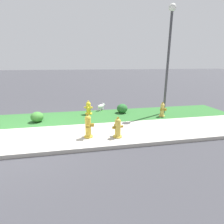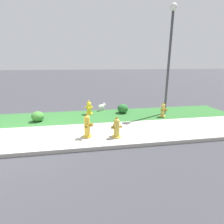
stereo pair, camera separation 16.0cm
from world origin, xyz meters
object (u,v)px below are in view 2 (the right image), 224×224
fire_hydrant_far_end (163,110)px  shrub_bush_far_verge (38,116)px  small_white_dog (102,106)px  street_lamp (170,45)px  fire_hydrant_near_corner (117,128)px  fire_hydrant_at_driveway (87,126)px  fire_hydrant_across_street (89,108)px  shrub_bush_mid_verge (123,109)px

fire_hydrant_far_end → shrub_bush_far_verge: fire_hydrant_far_end is taller
fire_hydrant_far_end → small_white_dog: size_ratio=1.50×
small_white_dog → street_lamp: bearing=-63.7°
fire_hydrant_near_corner → fire_hydrant_at_driveway: bearing=157.9°
fire_hydrant_across_street → shrub_bush_mid_verge: size_ratio=1.25×
fire_hydrant_near_corner → shrub_bush_mid_verge: (0.87, 2.84, -0.11)m
street_lamp → shrub_bush_mid_verge: (-2.02, 0.43, -2.95)m
fire_hydrant_at_driveway → shrub_bush_far_verge: fire_hydrant_at_driveway is taller
shrub_bush_far_verge → small_white_dog: bearing=24.7°
fire_hydrant_near_corner → fire_hydrant_far_end: (2.55, 1.91, -0.02)m
fire_hydrant_across_street → shrub_bush_far_verge: 2.32m
fire_hydrant_far_end → shrub_bush_far_verge: bearing=-45.3°
street_lamp → shrub_bush_mid_verge: bearing=168.0°
street_lamp → shrub_bush_mid_verge: street_lamp is taller
small_white_dog → shrub_bush_far_verge: (-2.90, -1.33, -0.01)m
fire_hydrant_far_end → shrub_bush_mid_verge: fire_hydrant_far_end is taller
shrub_bush_mid_verge → fire_hydrant_near_corner: bearing=-107.1°
fire_hydrant_far_end → fire_hydrant_at_driveway: size_ratio=0.83×
shrub_bush_far_verge → fire_hydrant_at_driveway: bearing=-44.7°
fire_hydrant_near_corner → fire_hydrant_far_end: size_ratio=1.05×
street_lamp → shrub_bush_mid_verge: 3.60m
fire_hydrant_at_driveway → shrub_bush_mid_verge: size_ratio=1.53×
fire_hydrant_near_corner → street_lamp: street_lamp is taller
fire_hydrant_at_driveway → shrub_bush_mid_verge: (1.83, 2.67, -0.17)m
fire_hydrant_far_end → shrub_bush_mid_verge: bearing=-71.6°
fire_hydrant_near_corner → shrub_bush_far_verge: size_ratio=1.38×
fire_hydrant_across_street → shrub_bush_mid_verge: (1.66, -0.08, -0.09)m
shrub_bush_far_verge → fire_hydrant_near_corner: bearing=-36.2°
fire_hydrant_at_driveway → shrub_bush_far_verge: size_ratio=1.59×
fire_hydrant_near_corner → shrub_bush_far_verge: 3.70m
street_lamp → fire_hydrant_near_corner: bearing=-140.2°
fire_hydrant_at_driveway → street_lamp: (3.85, 2.24, 2.78)m
fire_hydrant_near_corner → shrub_bush_mid_verge: 2.98m
fire_hydrant_far_end → street_lamp: street_lamp is taller
fire_hydrant_near_corner → street_lamp: size_ratio=0.15×
fire_hydrant_at_driveway → shrub_bush_mid_verge: 3.24m
fire_hydrant_near_corner → small_white_dog: fire_hydrant_near_corner is taller
fire_hydrant_across_street → street_lamp: street_lamp is taller
fire_hydrant_across_street → street_lamp: bearing=-173.8°
small_white_dog → shrub_bush_mid_verge: bearing=-78.3°
fire_hydrant_near_corner → small_white_dog: 3.52m
fire_hydrant_across_street → fire_hydrant_near_corner: size_ratio=0.94×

